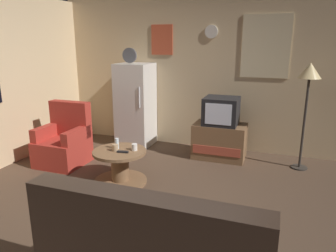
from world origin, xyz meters
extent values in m
plane|color=#4C3828|center=(0.00, 0.00, 0.00)|extent=(12.00, 12.00, 0.00)
cube|color=#D1B284|center=(0.00, 2.45, 1.36)|extent=(5.20, 0.10, 2.72)
cube|color=beige|center=(1.13, 2.39, 1.80)|extent=(0.76, 0.02, 1.00)
cube|color=#C64C2D|center=(-0.66, 2.39, 1.90)|extent=(0.40, 0.02, 0.52)
cylinder|color=silver|center=(0.23, 2.39, 2.03)|extent=(0.22, 0.03, 0.22)
cube|color=silver|center=(-1.07, 2.09, 0.75)|extent=(0.60, 0.60, 1.50)
cylinder|color=silver|center=(-0.85, 1.79, 0.95)|extent=(0.02, 0.02, 0.36)
cylinder|color=#4C4C51|center=(-1.12, 2.01, 1.64)|extent=(0.26, 0.04, 0.26)
cube|color=brown|center=(0.54, 1.91, 0.29)|extent=(0.84, 0.52, 0.58)
cube|color=#AD4733|center=(0.54, 1.64, 0.20)|extent=(0.76, 0.01, 0.14)
cube|color=black|center=(0.54, 1.91, 0.80)|extent=(0.54, 0.50, 0.44)
cube|color=silver|center=(0.54, 1.65, 0.80)|extent=(0.41, 0.01, 0.33)
cylinder|color=#332D28|center=(1.78, 1.88, 0.01)|extent=(0.24, 0.24, 0.02)
cylinder|color=#332D28|center=(1.78, 1.88, 0.70)|extent=(0.04, 0.04, 1.40)
cone|color=#F2D18C|center=(1.78, 1.88, 1.48)|extent=(0.32, 0.32, 0.22)
cylinder|color=brown|center=(-0.55, 0.49, 0.02)|extent=(0.72, 0.72, 0.04)
cylinder|color=brown|center=(-0.55, 0.49, 0.23)|extent=(0.24, 0.24, 0.42)
cylinder|color=brown|center=(-0.55, 0.49, 0.44)|extent=(0.72, 0.72, 0.04)
cylinder|color=silver|center=(-0.61, 0.54, 0.54)|extent=(0.05, 0.05, 0.15)
cylinder|color=silver|center=(-0.36, 0.57, 0.51)|extent=(0.08, 0.08, 0.09)
cylinder|color=tan|center=(-0.59, 0.45, 0.51)|extent=(0.08, 0.08, 0.09)
cube|color=black|center=(-0.47, 0.43, 0.47)|extent=(0.16, 0.07, 0.02)
cube|color=#A52D23|center=(-1.72, 0.78, 0.20)|extent=(0.68, 0.68, 0.40)
cube|color=#A52D23|center=(-1.72, 1.04, 0.68)|extent=(0.68, 0.16, 0.56)
cube|color=#A52D23|center=(-2.00, 0.78, 0.50)|extent=(0.12, 0.60, 0.20)
cube|color=#A52D23|center=(-1.44, 0.78, 0.50)|extent=(0.12, 0.60, 0.20)
cube|color=#38281E|center=(0.64, -1.39, 0.66)|extent=(1.70, 0.20, 0.52)
camera|label=1|loc=(1.43, -3.08, 1.89)|focal=34.00mm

